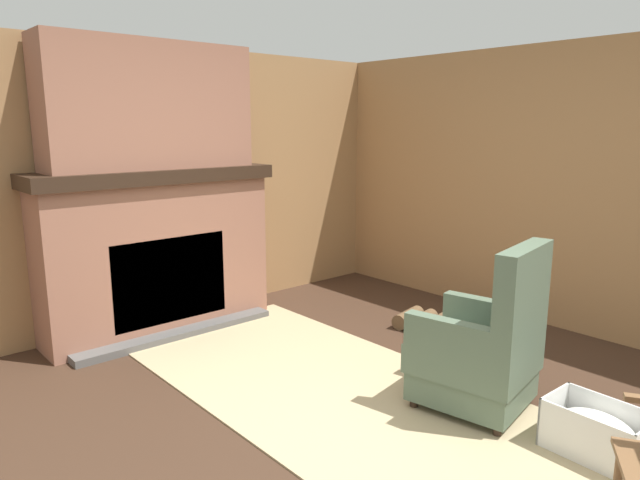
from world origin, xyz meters
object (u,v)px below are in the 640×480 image
armchair (482,352)px  laundry_basket (597,431)px  oil_lamp_vase (80,159)px  storage_case (174,160)px  firewood_stack (422,321)px

armchair → laundry_basket: 0.73m
armchair → laundry_basket: armchair is taller
oil_lamp_vase → storage_case: bearing=90.0°
laundry_basket → oil_lamp_vase: 3.86m
armchair → oil_lamp_vase: size_ratio=3.79×
armchair → oil_lamp_vase: (-2.65, -1.37, 1.09)m
storage_case → firewood_stack: bearing=43.4°
laundry_basket → storage_case: (-3.35, -0.62, 1.28)m
armchair → oil_lamp_vase: bearing=17.1°
armchair → laundry_basket: (0.69, 0.02, -0.23)m
armchair → storage_case: storage_case is taller
firewood_stack → storage_case: bearing=-136.6°
oil_lamp_vase → laundry_basket: bearing=22.5°
firewood_stack → laundry_basket: 2.00m
laundry_basket → storage_case: size_ratio=1.88×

